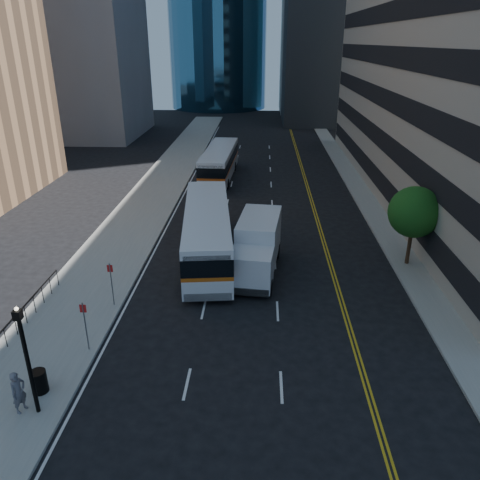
{
  "coord_description": "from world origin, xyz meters",
  "views": [
    {
      "loc": [
        -0.51,
        -19.7,
        13.43
      ],
      "look_at": [
        -1.67,
        5.09,
        2.8
      ],
      "focal_mm": 35.0,
      "sensor_mm": 36.0,
      "label": 1
    }
  ],
  "objects_px": {
    "bus_rear": "(219,162)",
    "trash_can": "(39,381)",
    "bus_front": "(207,231)",
    "lamp_post": "(27,357)",
    "box_truck": "(257,246)",
    "street_tree": "(414,212)",
    "pedestrian": "(18,392)"
  },
  "relations": [
    {
      "from": "bus_front",
      "to": "trash_can",
      "type": "relative_size",
      "value": 13.57
    },
    {
      "from": "bus_front",
      "to": "pedestrian",
      "type": "relative_size",
      "value": 7.44
    },
    {
      "from": "trash_can",
      "to": "pedestrian",
      "type": "relative_size",
      "value": 0.55
    },
    {
      "from": "bus_front",
      "to": "trash_can",
      "type": "xyz_separation_m",
      "value": [
        -5.4,
        -13.58,
        -1.2
      ]
    },
    {
      "from": "bus_front",
      "to": "box_truck",
      "type": "distance_m",
      "value": 3.93
    },
    {
      "from": "street_tree",
      "to": "trash_can",
      "type": "distance_m",
      "value": 22.66
    },
    {
      "from": "bus_front",
      "to": "box_truck",
      "type": "height_order",
      "value": "bus_front"
    },
    {
      "from": "street_tree",
      "to": "pedestrian",
      "type": "xyz_separation_m",
      "value": [
        -18.64,
        -13.98,
        -2.6
      ]
    },
    {
      "from": "street_tree",
      "to": "bus_rear",
      "type": "relative_size",
      "value": 0.41
    },
    {
      "from": "pedestrian",
      "to": "bus_front",
      "type": "bearing_deg",
      "value": -1.09
    },
    {
      "from": "bus_rear",
      "to": "pedestrian",
      "type": "height_order",
      "value": "bus_rear"
    },
    {
      "from": "bus_rear",
      "to": "trash_can",
      "type": "height_order",
      "value": "bus_rear"
    },
    {
      "from": "trash_can",
      "to": "pedestrian",
      "type": "height_order",
      "value": "pedestrian"
    },
    {
      "from": "lamp_post",
      "to": "trash_can",
      "type": "bearing_deg",
      "value": 109.77
    },
    {
      "from": "box_truck",
      "to": "pedestrian",
      "type": "relative_size",
      "value": 4.04
    },
    {
      "from": "lamp_post",
      "to": "bus_rear",
      "type": "bearing_deg",
      "value": 83.09
    },
    {
      "from": "street_tree",
      "to": "box_truck",
      "type": "relative_size",
      "value": 0.71
    },
    {
      "from": "lamp_post",
      "to": "trash_can",
      "type": "height_order",
      "value": "lamp_post"
    },
    {
      "from": "bus_rear",
      "to": "lamp_post",
      "type": "bearing_deg",
      "value": -94.31
    },
    {
      "from": "street_tree",
      "to": "lamp_post",
      "type": "distance_m",
      "value": 22.82
    },
    {
      "from": "pedestrian",
      "to": "bus_rear",
      "type": "bearing_deg",
      "value": 11.97
    },
    {
      "from": "street_tree",
      "to": "trash_can",
      "type": "height_order",
      "value": "street_tree"
    },
    {
      "from": "bus_front",
      "to": "trash_can",
      "type": "height_order",
      "value": "bus_front"
    },
    {
      "from": "bus_rear",
      "to": "trash_can",
      "type": "relative_size",
      "value": 12.61
    },
    {
      "from": "street_tree",
      "to": "bus_front",
      "type": "bearing_deg",
      "value": 176.96
    },
    {
      "from": "lamp_post",
      "to": "box_truck",
      "type": "xyz_separation_m",
      "value": [
        8.31,
        12.58,
        -0.96
      ]
    },
    {
      "from": "lamp_post",
      "to": "pedestrian",
      "type": "height_order",
      "value": "lamp_post"
    },
    {
      "from": "bus_rear",
      "to": "box_truck",
      "type": "xyz_separation_m",
      "value": [
        4.19,
        -21.42,
        0.04
      ]
    },
    {
      "from": "pedestrian",
      "to": "trash_can",
      "type": "bearing_deg",
      "value": 7.53
    },
    {
      "from": "bus_rear",
      "to": "trash_can",
      "type": "bearing_deg",
      "value": -95.22
    },
    {
      "from": "bus_rear",
      "to": "trash_can",
      "type": "xyz_separation_m",
      "value": [
        -4.52,
        -32.88,
        -1.08
      ]
    },
    {
      "from": "box_truck",
      "to": "trash_can",
      "type": "distance_m",
      "value": 14.44
    }
  ]
}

